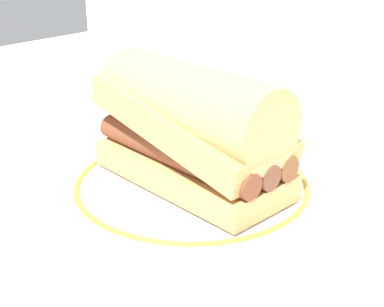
% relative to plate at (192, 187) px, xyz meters
% --- Properties ---
extents(ground_plane, '(1.50, 1.50, 0.00)m').
position_rel_plate_xyz_m(ground_plane, '(0.01, -0.03, -0.01)').
color(ground_plane, white).
extents(plate, '(0.26, 0.26, 0.01)m').
position_rel_plate_xyz_m(plate, '(0.00, 0.00, 0.00)').
color(plate, white).
rests_on(plate, ground_plane).
extents(sausage_sandwich, '(0.21, 0.09, 0.12)m').
position_rel_plate_xyz_m(sausage_sandwich, '(0.00, 0.00, 0.07)').
color(sausage_sandwich, tan).
rests_on(sausage_sandwich, plate).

